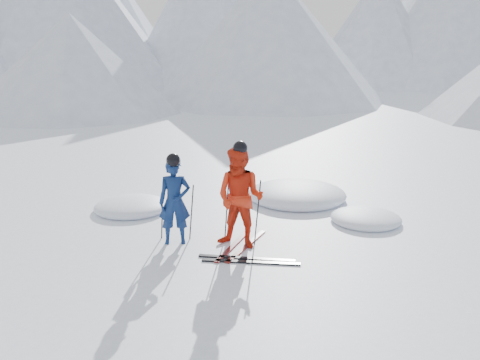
# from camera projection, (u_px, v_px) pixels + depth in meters

# --- Properties ---
(ground) EXTENTS (160.00, 160.00, 0.00)m
(ground) POSITION_uv_depth(u_px,v_px,m) (317.00, 248.00, 9.35)
(ground) COLOR white
(ground) RESTS_ON ground
(mountain_range) EXTENTS (106.15, 62.94, 15.53)m
(mountain_range) POSITION_uv_depth(u_px,v_px,m) (404.00, 8.00, 40.41)
(mountain_range) COLOR #B2BCD1
(mountain_range) RESTS_ON ground
(skier_blue) EXTENTS (0.67, 0.54, 1.62)m
(skier_blue) POSITION_uv_depth(u_px,v_px,m) (175.00, 202.00, 9.41)
(skier_blue) COLOR #0D2252
(skier_blue) RESTS_ON ground
(skier_red) EXTENTS (1.04, 0.89, 1.88)m
(skier_red) POSITION_uv_depth(u_px,v_px,m) (240.00, 198.00, 9.20)
(skier_red) COLOR red
(skier_red) RESTS_ON ground
(pole_blue_left) EXTENTS (0.11, 0.08, 1.08)m
(pole_blue_left) POSITION_uv_depth(u_px,v_px,m) (162.00, 212.00, 9.67)
(pole_blue_left) COLOR black
(pole_blue_left) RESTS_ON ground
(pole_blue_right) EXTENTS (0.11, 0.07, 1.08)m
(pole_blue_right) POSITION_uv_depth(u_px,v_px,m) (192.00, 212.00, 9.67)
(pole_blue_right) COLOR black
(pole_blue_right) RESTS_ON ground
(pole_red_left) EXTENTS (0.12, 0.10, 1.25)m
(pole_red_left) POSITION_uv_depth(u_px,v_px,m) (227.00, 209.00, 9.57)
(pole_red_left) COLOR black
(pole_red_left) RESTS_ON ground
(pole_red_right) EXTENTS (0.12, 0.09, 1.25)m
(pole_red_right) POSITION_uv_depth(u_px,v_px,m) (258.00, 213.00, 9.37)
(pole_red_right) COLOR black
(pole_red_right) RESTS_ON ground
(ski_worn_left) EXTENTS (0.39, 1.69, 0.03)m
(ski_worn_left) POSITION_uv_depth(u_px,v_px,m) (234.00, 245.00, 9.45)
(ski_worn_left) COLOR black
(ski_worn_left) RESTS_ON ground
(ski_worn_right) EXTENTS (0.51, 1.67, 0.03)m
(ski_worn_right) POSITION_uv_depth(u_px,v_px,m) (247.00, 246.00, 9.41)
(ski_worn_right) COLOR black
(ski_worn_right) RESTS_ON ground
(ski_loose_a) EXTENTS (1.70, 0.13, 0.03)m
(ski_loose_a) POSITION_uv_depth(u_px,v_px,m) (247.00, 258.00, 8.85)
(ski_loose_a) COLOR black
(ski_loose_a) RESTS_ON ground
(ski_loose_b) EXTENTS (1.70, 0.19, 0.03)m
(ski_loose_b) POSITION_uv_depth(u_px,v_px,m) (251.00, 262.00, 8.69)
(ski_loose_b) COLOR black
(ski_loose_b) RESTS_ON ground
(snow_lumps) EXTENTS (6.79, 3.56, 0.53)m
(snow_lumps) POSITION_uv_depth(u_px,v_px,m) (271.00, 204.00, 11.97)
(snow_lumps) COLOR white
(snow_lumps) RESTS_ON ground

